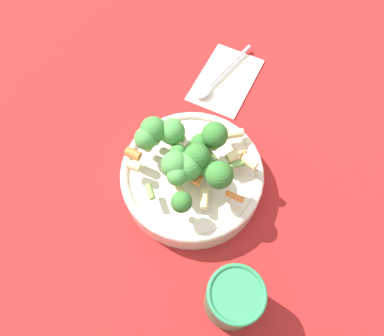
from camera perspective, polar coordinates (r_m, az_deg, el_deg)
ground_plane at (r=0.63m, az=0.00°, el=-2.22°), size 3.00×3.00×0.00m
bowl at (r=0.61m, az=0.00°, el=-1.28°), size 0.23×0.23×0.05m
pasta_salad at (r=0.55m, az=-0.87°, el=2.09°), size 0.17×0.20×0.07m
cup at (r=0.53m, az=6.35°, el=-19.13°), size 0.08×0.08×0.09m
napkin at (r=0.74m, az=5.16°, el=13.30°), size 0.18×0.16×0.01m
spoon at (r=0.73m, az=3.44°, el=13.13°), size 0.13×0.12×0.01m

